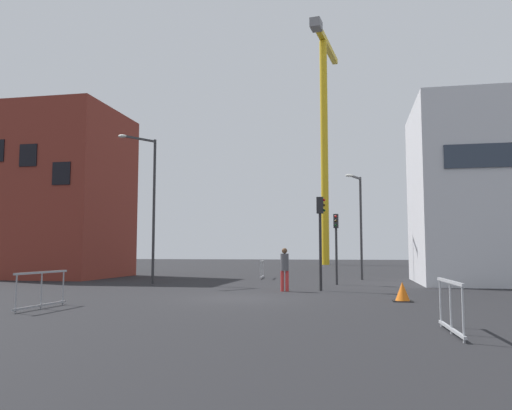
# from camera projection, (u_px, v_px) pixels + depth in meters

# --- Properties ---
(ground) EXTENTS (160.00, 160.00, 0.00)m
(ground) POSITION_uv_depth(u_px,v_px,m) (239.00, 298.00, 18.09)
(ground) COLOR black
(brick_building) EXTENTS (7.11, 7.24, 10.61)m
(brick_building) POSITION_uv_depth(u_px,v_px,m) (62.00, 194.00, 32.59)
(brick_building) COLOR maroon
(brick_building) RESTS_ON ground
(construction_crane) EXTENTS (2.84, 13.42, 28.62)m
(construction_crane) POSITION_uv_depth(u_px,v_px,m) (324.00, 119.00, 62.54)
(construction_crane) COLOR gold
(construction_crane) RESTS_ON ground
(streetlamp_tall) EXTENTS (1.36, 1.80, 7.49)m
(streetlamp_tall) POSITION_uv_depth(u_px,v_px,m) (149.00, 197.00, 26.23)
(streetlamp_tall) COLOR #2D2D30
(streetlamp_tall) RESTS_ON ground
(streetlamp_short) EXTENTS (0.91, 1.80, 6.01)m
(streetlamp_short) POSITION_uv_depth(u_px,v_px,m) (359.00, 217.00, 29.55)
(streetlamp_short) COLOR #2D2D30
(streetlamp_short) RESTS_ON ground
(traffic_light_corner) EXTENTS (0.25, 0.37, 3.51)m
(traffic_light_corner) POSITION_uv_depth(u_px,v_px,m) (336.00, 237.00, 25.40)
(traffic_light_corner) COLOR #2D2D30
(traffic_light_corner) RESTS_ON ground
(traffic_light_near) EXTENTS (0.37, 0.24, 3.96)m
(traffic_light_near) POSITION_uv_depth(u_px,v_px,m) (320.00, 227.00, 21.57)
(traffic_light_near) COLOR #232326
(traffic_light_near) RESTS_ON ground
(pedestrian_walking) EXTENTS (0.34, 0.34, 1.79)m
(pedestrian_walking) POSITION_uv_depth(u_px,v_px,m) (285.00, 266.00, 21.17)
(pedestrian_walking) COLOR red
(pedestrian_walking) RESTS_ON ground
(safety_barrier_left_run) EXTENTS (0.11, 2.44, 1.08)m
(safety_barrier_left_run) POSITION_uv_depth(u_px,v_px,m) (41.00, 289.00, 14.78)
(safety_barrier_left_run) COLOR gray
(safety_barrier_left_run) RESTS_ON ground
(safety_barrier_front) EXTENTS (0.14, 2.26, 1.08)m
(safety_barrier_front) POSITION_uv_depth(u_px,v_px,m) (451.00, 306.00, 10.34)
(safety_barrier_front) COLOR #B2B5BA
(safety_barrier_front) RESTS_ON ground
(safety_barrier_mid_span) EXTENTS (0.30, 2.48, 1.08)m
(safety_barrier_mid_span) POSITION_uv_depth(u_px,v_px,m) (262.00, 269.00, 30.94)
(safety_barrier_mid_span) COLOR #9EA0A5
(safety_barrier_mid_span) RESTS_ON ground
(traffic_cone_by_barrier) EXTENTS (0.64, 0.64, 0.65)m
(traffic_cone_by_barrier) POSITION_uv_depth(u_px,v_px,m) (402.00, 292.00, 16.92)
(traffic_cone_by_barrier) COLOR black
(traffic_cone_by_barrier) RESTS_ON ground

